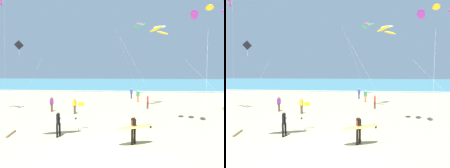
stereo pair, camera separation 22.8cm
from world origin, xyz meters
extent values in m
plane|color=tan|center=(0.00, 0.00, 0.00)|extent=(160.00, 160.00, 0.00)
cube|color=teal|center=(0.00, 58.06, 0.04)|extent=(160.00, 60.00, 0.08)
cube|color=white|center=(0.00, 28.36, 0.09)|extent=(160.00, 0.99, 0.01)
cylinder|color=black|center=(-3.17, 2.49, 0.44)|extent=(0.13, 0.13, 0.88)
cylinder|color=black|center=(-3.07, 2.69, 0.44)|extent=(0.13, 0.13, 0.88)
cube|color=black|center=(-3.12, 2.59, 1.18)|extent=(0.29, 0.38, 0.60)
cube|color=white|center=(-3.22, 2.56, 1.22)|extent=(0.07, 0.20, 0.32)
sphere|color=tan|center=(-3.12, 2.59, 1.60)|extent=(0.21, 0.21, 0.21)
cylinder|color=black|center=(-3.06, 2.37, 1.14)|extent=(0.09, 0.09, 0.56)
cylinder|color=black|center=(-3.18, 2.81, 1.29)|extent=(0.09, 0.09, 0.26)
cylinder|color=black|center=(-3.27, 2.88, 1.16)|extent=(0.26, 0.15, 0.14)
ellipsoid|color=white|center=(-3.22, 2.94, 1.12)|extent=(2.64, 1.25, 0.18)
cube|color=#333333|center=(-3.22, 2.94, 1.16)|extent=(2.19, 0.65, 0.10)
cube|color=#262628|center=(-2.18, 3.24, 1.05)|extent=(0.12, 0.04, 0.14)
cylinder|color=black|center=(1.49, 1.73, 0.44)|extent=(0.13, 0.13, 0.88)
cylinder|color=black|center=(1.64, 1.94, 0.44)|extent=(0.13, 0.13, 0.88)
cube|color=black|center=(1.56, 1.84, 1.18)|extent=(0.29, 0.38, 0.60)
cube|color=red|center=(1.46, 1.80, 1.22)|extent=(0.07, 0.19, 0.32)
sphere|color=tan|center=(1.56, 1.84, 1.60)|extent=(0.21, 0.21, 0.21)
cylinder|color=black|center=(1.63, 1.62, 1.29)|extent=(0.09, 0.09, 0.26)
cylinder|color=black|center=(1.60, 1.51, 1.16)|extent=(0.26, 0.15, 0.14)
cylinder|color=black|center=(1.50, 2.06, 1.14)|extent=(0.09, 0.09, 0.56)
ellipsoid|color=#EFD14C|center=(1.67, 1.49, 1.12)|extent=(2.16, 1.12, 0.18)
cube|color=#333333|center=(1.67, 1.49, 1.16)|extent=(1.77, 0.58, 0.11)
cube|color=#262628|center=(2.52, 1.76, 1.05)|extent=(0.12, 0.05, 0.14)
cube|color=black|center=(-12.89, 14.63, 7.58)|extent=(0.72, 1.04, 1.24)
cylinder|color=white|center=(-12.89, 14.63, 6.55)|extent=(0.02, 0.02, 0.80)
cylinder|color=silver|center=(-11.96, 15.99, 3.13)|extent=(1.86, 2.73, 6.06)
cylinder|color=brown|center=(-11.04, 17.35, 0.05)|extent=(0.06, 0.06, 0.10)
ellipsoid|color=yellow|center=(4.19, 11.04, 8.51)|extent=(1.50, 1.16, 0.62)
ellipsoid|color=white|center=(4.70, 12.03, 8.93)|extent=(1.51, 1.16, 0.20)
ellipsoid|color=yellow|center=(5.22, 13.03, 8.51)|extent=(1.50, 1.16, 0.62)
cylinder|color=silver|center=(2.50, 13.18, 4.26)|extent=(4.42, 2.30, 8.32)
cylinder|color=brown|center=(0.29, 14.33, 0.05)|extent=(0.06, 0.06, 0.10)
ellipsoid|color=purple|center=(5.82, 4.91, 8.06)|extent=(0.90, 1.24, 0.54)
ellipsoid|color=yellow|center=(6.66, 4.56, 8.40)|extent=(0.90, 1.24, 0.20)
cylinder|color=silver|center=(7.61, 6.85, 4.03)|extent=(1.91, 4.59, 7.86)
cylinder|color=brown|center=(8.56, 9.14, 0.05)|extent=(0.06, 0.06, 0.10)
cone|color=purple|center=(-15.78, 15.59, 13.63)|extent=(1.26, 1.38, 1.37)
cube|color=pink|center=(-15.78, 15.59, 13.49)|extent=(0.40, 0.33, 0.24)
cylinder|color=silver|center=(-14.27, 13.74, 6.73)|extent=(3.04, 3.70, 13.27)
cylinder|color=brown|center=(-12.76, 11.90, 0.05)|extent=(0.06, 0.06, 0.10)
ellipsoid|color=green|center=(3.76, 21.14, 11.48)|extent=(1.30, 1.01, 0.57)
ellipsoid|color=pink|center=(3.29, 21.99, 11.85)|extent=(1.30, 1.01, 0.20)
ellipsoid|color=green|center=(2.81, 22.84, 11.48)|extent=(1.30, 1.01, 0.57)
cylinder|color=silver|center=(1.24, 20.85, 5.74)|extent=(4.10, 2.29, 11.29)
cylinder|color=brown|center=(-0.80, 19.71, 0.05)|extent=(0.06, 0.06, 0.10)
cylinder|color=silver|center=(9.55, 10.51, 2.75)|extent=(4.56, 2.03, 5.32)
cylinder|color=brown|center=(7.28, 11.52, 0.05)|extent=(0.06, 0.06, 0.10)
cylinder|color=#2D334C|center=(1.92, 19.00, 0.42)|extent=(0.22, 0.22, 0.84)
cube|color=#3351B7|center=(1.92, 19.00, 1.11)|extent=(0.35, 0.35, 0.54)
sphere|color=tan|center=(1.92, 19.00, 1.49)|extent=(0.20, 0.20, 0.20)
cylinder|color=#3351B7|center=(1.77, 19.14, 1.01)|extent=(0.08, 0.08, 0.50)
cylinder|color=#3351B7|center=(2.07, 18.85, 1.01)|extent=(0.08, 0.08, 0.50)
cylinder|color=#4C3D2D|center=(3.51, 11.77, 0.42)|extent=(0.22, 0.22, 0.84)
cube|color=red|center=(3.51, 11.77, 1.11)|extent=(0.19, 0.32, 0.54)
sphere|color=tan|center=(3.51, 11.77, 1.49)|extent=(0.20, 0.20, 0.20)
cylinder|color=red|center=(3.51, 11.56, 1.01)|extent=(0.08, 0.08, 0.50)
cylinder|color=red|center=(3.52, 11.98, 1.01)|extent=(0.08, 0.08, 0.50)
cylinder|color=#4C3D2D|center=(-6.46, 9.48, 0.42)|extent=(0.22, 0.22, 0.84)
cube|color=purple|center=(-6.46, 9.48, 1.11)|extent=(0.30, 0.37, 0.54)
sphere|color=#A87A59|center=(-6.46, 9.48, 1.49)|extent=(0.20, 0.20, 0.20)
cylinder|color=purple|center=(-6.55, 9.29, 1.01)|extent=(0.08, 0.08, 0.50)
cylinder|color=purple|center=(-6.37, 9.67, 1.01)|extent=(0.08, 0.08, 0.50)
cylinder|color=#D8593F|center=(2.72, 16.01, 0.42)|extent=(0.22, 0.22, 0.84)
cube|color=#339351|center=(2.72, 16.01, 1.11)|extent=(0.37, 0.31, 0.54)
sphere|color=beige|center=(2.72, 16.01, 1.49)|extent=(0.20, 0.20, 0.20)
cylinder|color=#339351|center=(2.53, 15.91, 1.01)|extent=(0.08, 0.08, 0.50)
cylinder|color=#339351|center=(2.90, 16.11, 1.01)|extent=(0.08, 0.08, 0.50)
cylinder|color=#4C3D2D|center=(-3.84, 8.71, 0.42)|extent=(0.22, 0.22, 0.84)
cube|color=gold|center=(-3.84, 8.71, 1.11)|extent=(0.36, 0.28, 0.54)
sphere|color=tan|center=(-3.84, 8.71, 1.49)|extent=(0.20, 0.20, 0.20)
cylinder|color=gold|center=(-3.65, 8.64, 1.01)|extent=(0.08, 0.08, 0.50)
cylinder|color=gold|center=(-4.04, 8.79, 1.01)|extent=(0.08, 0.08, 0.50)
cylinder|color=silver|center=(-2.17, 3.81, 1.05)|extent=(0.05, 0.05, 2.10)
cube|color=yellow|center=(-1.95, 3.81, 1.90)|extent=(0.40, 0.02, 0.28)
cylinder|color=#846B4C|center=(-6.41, 2.78, 0.06)|extent=(0.33, 1.24, 0.13)
camera|label=1|loc=(1.14, -8.30, 4.17)|focal=29.05mm
camera|label=2|loc=(1.36, -8.28, 4.17)|focal=29.05mm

